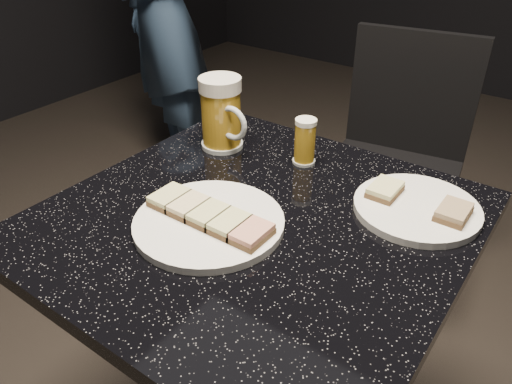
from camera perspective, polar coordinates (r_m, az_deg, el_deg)
plate_large at (r=0.86m, az=-5.40°, el=-3.49°), size 0.26×0.26×0.01m
plate_small at (r=0.94m, az=17.88°, el=-1.76°), size 0.22×0.22×0.01m
patron at (r=2.36m, az=-10.69°, el=19.72°), size 0.67×0.58×1.55m
table at (r=1.04m, az=0.00°, el=-13.77°), size 0.70×0.70×0.75m
beer_mug at (r=1.09m, az=-3.95°, el=8.94°), size 0.13×0.09×0.16m
beer_tumbler at (r=1.04m, az=5.61°, el=5.76°), size 0.05×0.05×0.10m
chair at (r=1.68m, az=15.74°, el=4.12°), size 0.46×0.46×0.87m
canapes_on_plate_large at (r=0.85m, az=-5.45°, el=-2.59°), size 0.23×0.07×0.02m
canapes_on_plate_small at (r=0.93m, az=18.04°, el=-0.92°), size 0.18×0.07×0.02m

